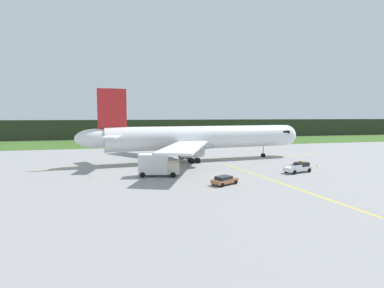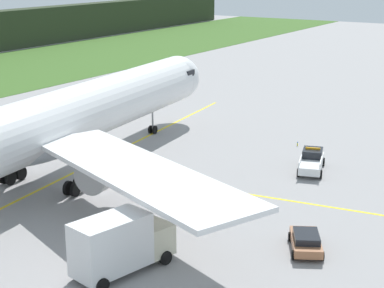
{
  "view_description": "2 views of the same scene",
  "coord_description": "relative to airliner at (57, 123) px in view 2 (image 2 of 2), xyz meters",
  "views": [
    {
      "loc": [
        -16.99,
        -61.28,
        10.24
      ],
      "look_at": [
        -1.79,
        3.64,
        3.86
      ],
      "focal_mm": 28.14,
      "sensor_mm": 36.0,
      "label": 1
    },
    {
      "loc": [
        -39.38,
        -33.93,
        18.46
      ],
      "look_at": [
        9.11,
        -3.83,
        2.14
      ],
      "focal_mm": 60.08,
      "sensor_mm": 36.0,
      "label": 2
    }
  ],
  "objects": [
    {
      "name": "ops_pickup_truck",
      "position": [
        13.99,
        -17.77,
        -4.2
      ],
      "size": [
        5.89,
        3.47,
        1.94
      ],
      "color": "white",
      "rests_on": "ground"
    },
    {
      "name": "airliner",
      "position": [
        0.0,
        0.0,
        0.0
      ],
      "size": [
        52.26,
        45.54,
        15.57
      ],
      "color": "white",
      "rests_on": "ground"
    },
    {
      "name": "taxiway_centerline_main",
      "position": [
        0.84,
        0.1,
        -5.1
      ],
      "size": [
        67.75,
        8.41,
        0.01
      ],
      "primitive_type": "cube",
      "rotation": [
        0.0,
        0.0,
        0.12
      ],
      "color": "yellow",
      "rests_on": "ground"
    },
    {
      "name": "staff_car",
      "position": [
        -2.18,
        -23.8,
        -4.4
      ],
      "size": [
        4.48,
        3.53,
        1.3
      ],
      "color": "#9C6240",
      "rests_on": "ground"
    },
    {
      "name": "taxiway_edge_light_east",
      "position": [
        20.76,
        -13.55,
        -4.85
      ],
      "size": [
        0.12,
        0.12,
        0.46
      ],
      "color": "yellow",
      "rests_on": "ground"
    },
    {
      "name": "catering_truck",
      "position": [
        -11.11,
        -15.31,
        -3.16
      ],
      "size": [
        7.05,
        3.89,
        3.9
      ],
      "color": "beige",
      "rests_on": "ground"
    },
    {
      "name": "taxiway_centerline_spur",
      "position": [
        6.27,
        -23.61,
        -5.1
      ],
      "size": [
        4.52,
        35.24,
        0.01
      ],
      "primitive_type": "cube",
      "rotation": [
        0.0,
        0.0,
        -1.45
      ],
      "color": "yellow",
      "rests_on": "ground"
    },
    {
      "name": "ground",
      "position": [
        0.18,
        -4.0,
        -5.1
      ],
      "size": [
        320.0,
        320.0,
        0.0
      ],
      "primitive_type": "plane",
      "color": "gray"
    }
  ]
}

